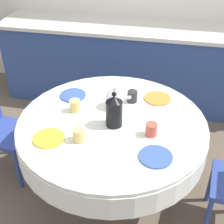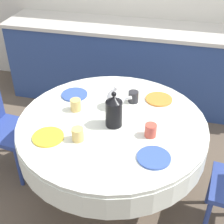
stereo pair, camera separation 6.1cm
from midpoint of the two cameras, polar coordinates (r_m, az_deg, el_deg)
ground_plane at (r=2.81m, az=0.64°, el=-14.52°), size 12.00×12.00×0.00m
kitchen_counter at (r=3.76m, az=6.23°, el=8.39°), size 3.24×0.64×0.95m
dining_table at (r=2.35m, az=0.74°, el=-4.07°), size 1.40×1.40×0.78m
chair_right at (r=2.88m, az=-19.24°, el=-1.89°), size 0.44×0.44×0.90m
plate_near_left at (r=2.16m, az=-10.82°, el=-4.49°), size 0.21×0.21×0.01m
cup_near_left at (r=2.09m, az=-5.45°, el=-4.09°), size 0.08×0.08×0.09m
plate_near_right at (r=1.99m, az=8.52°, el=-8.26°), size 0.21×0.21×0.01m
cup_near_right at (r=2.14m, az=7.89°, el=-3.34°), size 0.08×0.08×0.09m
plate_far_left at (r=2.59m, az=-6.21°, el=3.19°), size 0.21×0.21×0.01m
cup_far_left at (r=2.39m, az=-5.93°, el=1.30°), size 0.08×0.08×0.09m
plate_far_right at (r=2.55m, az=9.23°, el=2.32°), size 0.21×0.21×0.01m
cup_far_right at (r=2.48m, az=4.63°, el=2.79°), size 0.08×0.08×0.09m
coffee_carafe at (r=2.18m, az=1.14°, el=0.15°), size 0.12×0.12×0.28m
teapot at (r=2.39m, az=1.49°, el=2.60°), size 0.20×0.14×0.19m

